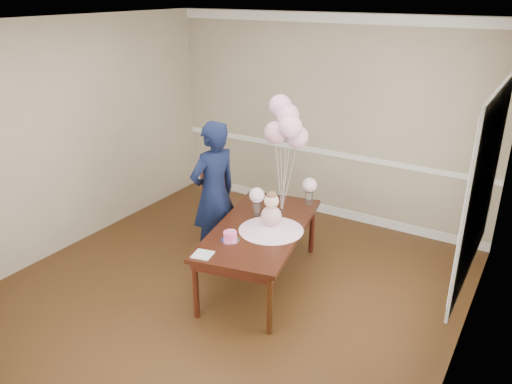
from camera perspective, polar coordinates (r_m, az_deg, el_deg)
name	(u,v)px	position (r m, az deg, el deg)	size (l,w,h in m)	color
floor	(219,297)	(5.30, -4.20, -11.93)	(4.50, 5.00, 0.00)	#311C0C
ceiling	(210,24)	(4.39, -5.24, 18.59)	(4.50, 5.00, 0.02)	white
wall_back	(325,119)	(6.76, 7.93, 8.21)	(4.50, 0.02, 2.70)	tan
wall_left	(57,140)	(6.22, -21.82, 5.54)	(0.02, 5.00, 2.70)	tan
wall_right	(470,233)	(3.90, 23.31, -4.36)	(0.02, 5.00, 2.70)	tan
chair_rail_trim	(323,152)	(6.88, 7.70, 4.56)	(4.50, 0.02, 0.07)	white
crown_molding	(331,18)	(6.56, 8.52, 19.08)	(4.50, 0.02, 0.12)	white
baseboard_trim	(320,208)	(7.18, 7.36, -1.84)	(4.50, 0.02, 0.12)	white
window_frame	(483,185)	(4.29, 24.54, 0.74)	(0.02, 1.66, 1.56)	silver
window_blinds	(481,184)	(4.29, 24.31, 0.79)	(0.01, 1.50, 1.40)	white
dining_table_top	(260,228)	(5.24, 0.50, -4.15)	(0.88, 1.77, 0.04)	black
table_apron	(260,234)	(5.27, 0.49, -4.80)	(0.80, 1.68, 0.09)	black
table_leg_fl	(196,289)	(4.89, -6.91, -10.99)	(0.06, 0.06, 0.62)	black
table_leg_fr	(270,305)	(4.65, 1.56, -12.76)	(0.06, 0.06, 0.62)	black
table_leg_bl	(253,220)	(6.19, -0.30, -3.21)	(0.06, 0.06, 0.62)	black
table_leg_br	(312,229)	(6.00, 6.40, -4.21)	(0.06, 0.06, 0.62)	black
baby_skirt	(271,226)	(5.14, 1.74, -3.92)	(0.67, 0.67, 0.09)	#FFBBD7
baby_torso	(271,216)	(5.09, 1.75, -2.76)	(0.21, 0.21, 0.21)	pink
baby_head	(271,201)	(5.02, 1.77, -1.03)	(0.15, 0.15, 0.15)	beige
baby_hair	(271,196)	(5.00, 1.78, -0.47)	(0.11, 0.11, 0.11)	brown
cake_platter	(230,240)	(4.96, -2.96, -5.52)	(0.19, 0.19, 0.01)	silver
birthday_cake	(230,236)	(4.93, -2.97, -5.03)	(0.13, 0.13, 0.09)	#FF5096
cake_flower_a	(230,231)	(4.91, -2.98, -4.43)	(0.03, 0.03, 0.03)	silver
cake_flower_b	(233,230)	(4.91, -2.62, -4.39)	(0.03, 0.03, 0.03)	silver
rose_vase_near	(257,209)	(5.47, 0.09, -1.90)	(0.09, 0.09, 0.14)	silver
roses_near	(257,195)	(5.40, 0.09, -0.37)	(0.17, 0.17, 0.17)	#F7CFDA
rose_vase_far	(309,198)	(5.78, 6.09, -0.66)	(0.09, 0.09, 0.14)	white
roses_far	(310,185)	(5.72, 6.16, 0.81)	(0.17, 0.17, 0.17)	#F8D0D8
napkin	(203,255)	(4.72, -6.10, -7.13)	(0.18, 0.18, 0.01)	silver
balloon_weight	(282,209)	(5.62, 2.97, -1.91)	(0.04, 0.04, 0.02)	silver
balloon_a	(275,133)	(5.35, 2.24, 6.80)	(0.25, 0.25, 0.25)	#D899A4
balloon_b	(291,127)	(5.24, 3.97, 7.42)	(0.25, 0.25, 0.25)	#FFB4CE
balloon_c	(288,115)	(5.36, 3.65, 8.75)	(0.25, 0.25, 0.25)	#F6AECD
balloon_d	(280,106)	(5.38, 2.81, 9.79)	(0.25, 0.25, 0.25)	#ECA7CB
balloon_e	(297,137)	(5.37, 4.73, 6.30)	(0.25, 0.25, 0.25)	#E7A4C6
balloon_ribbon_a	(279,177)	(5.49, 2.60, 1.68)	(0.00, 0.00, 0.74)	white
balloon_ribbon_b	(286,175)	(5.43, 3.43, 1.93)	(0.00, 0.00, 0.83)	white
balloon_ribbon_c	(285,169)	(5.49, 3.29, 2.63)	(0.00, 0.00, 0.92)	white
balloon_ribbon_d	(281,165)	(5.49, 2.88, 3.15)	(0.00, 0.00, 1.01)	silver
balloon_ribbon_e	(289,179)	(5.50, 3.81, 1.45)	(0.00, 0.00, 0.70)	silver
dining_chair_seat	(228,208)	(6.07, -3.18, -1.80)	(0.49, 0.49, 0.06)	#3A1D10
chair_leg_fl	(206,228)	(6.18, -5.76, -4.09)	(0.04, 0.04, 0.48)	#311A0D
chair_leg_fr	(230,238)	(5.93, -3.03, -5.22)	(0.04, 0.04, 0.48)	#351B0E
chair_leg_bl	(228,217)	(6.43, -3.22, -2.89)	(0.04, 0.04, 0.48)	#3B2210
chair_leg_br	(252,226)	(6.19, -0.51, -3.91)	(0.04, 0.04, 0.48)	#34170E
chair_back_post_l	(203,183)	(5.96, -6.12, 0.99)	(0.04, 0.04, 0.62)	#35180E
chair_back_post_r	(226,174)	(6.22, -3.49, 2.03)	(0.04, 0.04, 0.62)	#35180E
chair_slat_low	(215,189)	(6.14, -4.74, 0.36)	(0.03, 0.44, 0.06)	#3A130F
chair_slat_mid	(214,175)	(6.07, -4.79, 1.91)	(0.03, 0.44, 0.06)	#38190F
chair_slat_top	(214,161)	(6.01, -4.84, 3.50)	(0.03, 0.44, 0.06)	#3B1710
woman	(214,194)	(5.60, -4.83, -0.22)	(0.61, 0.41, 1.68)	black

